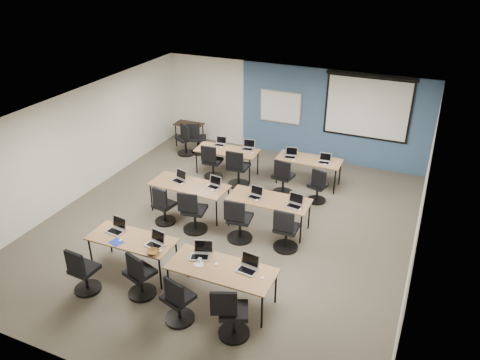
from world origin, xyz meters
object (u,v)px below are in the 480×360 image
at_px(training_table_back_left, 227,152).
at_px(task_chair_4, 163,208).
at_px(training_table_mid_right, 269,201).
at_px(training_table_front_left, 132,241).
at_px(task_chair_0, 83,274).
at_px(task_chair_3, 231,317).
at_px(laptop_8, 220,143).
at_px(laptop_10, 291,155).
at_px(task_chair_9, 238,171).
at_px(task_chair_11, 318,188).
at_px(laptop_1, 156,242).
at_px(task_chair_5, 193,215).
at_px(laptop_3, 248,266).
at_px(laptop_6, 255,195).
at_px(whiteboard, 280,107).
at_px(task_chair_6, 239,223).
at_px(task_chair_10, 283,180).
at_px(training_table_front_right, 222,270).
at_px(spare_chair_a, 197,141).
at_px(utility_table, 189,127).
at_px(spare_chair_b, 186,142).
at_px(task_chair_2, 178,303).
at_px(laptop_0, 117,228).
at_px(task_chair_1, 140,278).
at_px(laptop_5, 214,184).
at_px(training_table_back_right, 309,161).
at_px(laptop_4, 180,178).
at_px(laptop_7, 295,203).
at_px(projector_screen, 368,104).
at_px(task_chair_8, 212,165).
at_px(laptop_9, 248,147).
at_px(laptop_2, 201,253).
at_px(task_chair_7, 285,233).
at_px(laptop_11, 324,160).

height_order(training_table_back_left, task_chair_4, task_chair_4).
distance_m(training_table_mid_right, task_chair_4, 2.41).
height_order(training_table_front_left, task_chair_0, task_chair_0).
distance_m(training_table_front_left, task_chair_3, 2.64).
relative_size(laptop_8, laptop_10, 0.94).
bearing_deg(task_chair_9, task_chair_11, -2.12).
height_order(laptop_1, task_chair_4, laptop_1).
xyz_separation_m(task_chair_5, task_chair_9, (0.02, 2.37, 0.01)).
distance_m(training_table_mid_right, laptop_3, 2.53).
distance_m(laptop_6, task_chair_9, 1.97).
distance_m(whiteboard, task_chair_6, 5.01).
bearing_deg(task_chair_9, whiteboard, 81.95).
bearing_deg(task_chair_10, training_table_front_right, -77.61).
bearing_deg(task_chair_10, laptop_1, -97.45).
bearing_deg(spare_chair_a, utility_table, 114.31).
bearing_deg(laptop_1, task_chair_9, 102.03).
bearing_deg(utility_table, laptop_1, -67.48).
bearing_deg(laptop_3, spare_chair_b, 135.95).
distance_m(task_chair_4, spare_chair_b, 3.89).
xyz_separation_m(task_chair_2, laptop_10, (0.08, 5.76, 0.38)).
xyz_separation_m(laptop_0, task_chair_5, (0.84, 1.56, -0.37)).
relative_size(task_chair_1, laptop_5, 3.22).
distance_m(training_table_back_right, spare_chair_b, 3.97).
height_order(laptop_0, laptop_4, laptop_0).
height_order(training_table_front_right, spare_chair_a, spare_chair_a).
height_order(laptop_0, laptop_7, laptop_0).
distance_m(projector_screen, training_table_front_right, 6.92).
relative_size(training_table_front_right, task_chair_10, 1.89).
bearing_deg(training_table_front_left, training_table_back_left, 90.74).
xyz_separation_m(training_table_back_left, task_chair_4, (-0.24, -2.91, -0.28)).
relative_size(whiteboard, task_chair_8, 1.28).
xyz_separation_m(laptop_9, laptop_10, (1.24, -0.04, -0.00)).
bearing_deg(task_chair_6, laptop_6, 75.27).
relative_size(training_table_front_right, laptop_2, 5.37).
distance_m(training_table_front_right, laptop_3, 0.48).
bearing_deg(whiteboard, laptop_4, -104.63).
bearing_deg(spare_chair_a, task_chair_5, -89.59).
height_order(laptop_8, task_chair_10, task_chair_10).
bearing_deg(training_table_mid_right, laptop_8, 133.69).
relative_size(laptop_1, task_chair_2, 0.33).
bearing_deg(task_chair_8, training_table_back_left, 52.04).
distance_m(training_table_back_left, laptop_6, 2.72).
bearing_deg(laptop_10, task_chair_11, -49.84).
distance_m(task_chair_2, task_chair_7, 2.90).
xyz_separation_m(training_table_front_left, training_table_back_left, (-0.12, 4.60, -0.00)).
distance_m(laptop_1, task_chair_2, 1.41).
height_order(laptop_5, laptop_10, laptop_10).
height_order(task_chair_0, task_chair_8, task_chair_8).
distance_m(training_table_back_right, laptop_11, 0.43).
bearing_deg(laptop_8, task_chair_10, -26.44).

